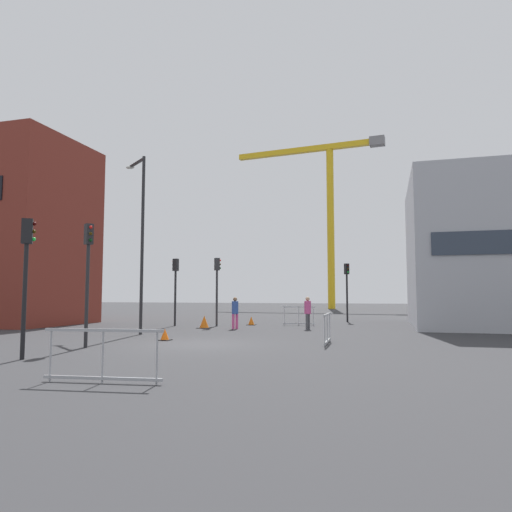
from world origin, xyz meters
The scene contains 17 objects.
ground centered at (0.00, 0.00, 0.00)m, with size 160.00×160.00×0.00m, color #333335.
office_block centered at (12.45, 12.88, 4.11)m, with size 9.07×10.27×8.21m.
construction_crane centered at (-0.64, 43.26, 14.45)m, with size 19.39×3.06×21.18m.
streetlamp_tall centered at (-4.21, 3.27, 4.74)m, with size 1.64×1.27×8.09m.
traffic_light_median centered at (-5.07, 8.81, 2.58)m, with size 0.39×0.29×3.82m.
traffic_light_verge centered at (-3.07, -4.96, 2.61)m, with size 0.38×0.36×3.88m.
traffic_light_near centered at (-2.68, 9.20, 2.59)m, with size 0.39×0.35×3.84m.
traffic_light_far centered at (4.07, 15.35, 2.56)m, with size 0.36×0.38×3.80m.
traffic_light_island centered at (-3.14, -2.07, 2.79)m, with size 0.38×0.36×4.17m.
pedestrian_walking centered at (-1.01, 7.41, 0.95)m, with size 0.34×0.34×1.64m.
pedestrian_waiting centered at (2.65, 8.18, 0.96)m, with size 0.34×0.34×1.66m.
safety_barrier_rear centered at (4.47, 1.38, 0.56)m, with size 0.11×2.10×1.08m.
safety_barrier_left_run centered at (1.61, 11.29, 0.56)m, with size 1.88×0.06×1.08m.
safety_barrier_mid_span centered at (1.05, -7.38, 0.56)m, with size 2.53×0.35×1.08m.
traffic_cone_striped centered at (-1.76, 0.96, 0.21)m, with size 0.45×0.45×0.46m.
traffic_cone_orange centered at (-2.75, 7.51, 0.31)m, with size 0.65×0.65×0.66m.
traffic_cone_on_verge centered at (-1.07, 10.62, 0.23)m, with size 0.49×0.49×0.50m.
Camera 1 is at (6.57, -15.71, 1.77)m, focal length 32.84 mm.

